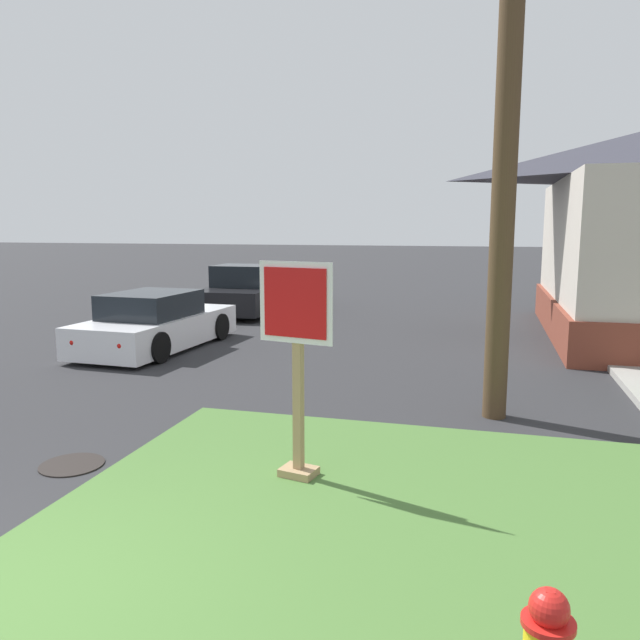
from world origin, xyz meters
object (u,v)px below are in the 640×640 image
(manhole_cover, at_px, (72,465))
(pickup_truck_black, at_px, (253,291))
(stop_sign, at_px, (297,370))
(parked_sedan_white, at_px, (156,324))
(utility_pole, at_px, (508,89))

(manhole_cover, relative_size, pickup_truck_black, 0.13)
(manhole_cover, bearing_deg, pickup_truck_black, 101.99)
(stop_sign, xyz_separation_m, pickup_truck_black, (-5.20, 12.11, -0.59))
(stop_sign, xyz_separation_m, parked_sedan_white, (-5.06, 5.96, -0.66))
(stop_sign, relative_size, manhole_cover, 3.18)
(manhole_cover, height_order, pickup_truck_black, pickup_truck_black)
(pickup_truck_black, distance_m, utility_pole, 12.31)
(manhole_cover, distance_m, pickup_truck_black, 12.61)
(parked_sedan_white, xyz_separation_m, pickup_truck_black, (-0.14, 6.16, 0.08))
(manhole_cover, bearing_deg, stop_sign, 4.49)
(stop_sign, bearing_deg, parked_sedan_white, 130.34)
(stop_sign, relative_size, pickup_truck_black, 0.42)
(utility_pole, bearing_deg, manhole_cover, -146.10)
(parked_sedan_white, relative_size, pickup_truck_black, 0.80)
(manhole_cover, xyz_separation_m, parked_sedan_white, (-2.48, 6.16, 0.53))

